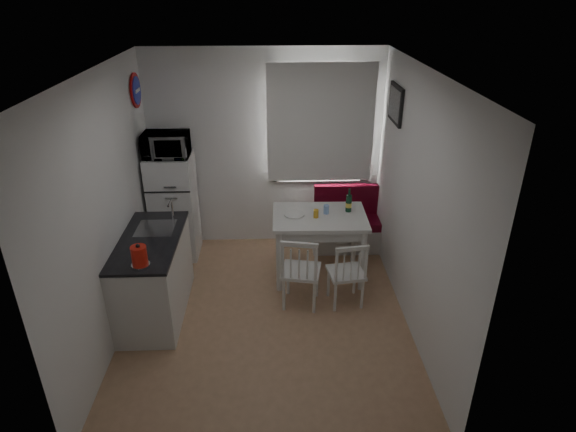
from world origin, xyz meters
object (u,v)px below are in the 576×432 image
at_px(bench, 356,228).
at_px(chair_right, 348,268).
at_px(kitchen_counter, 154,275).
at_px(fridge, 174,206).
at_px(wine_bottle, 349,200).
at_px(microwave, 166,145).
at_px(kettle, 139,256).
at_px(dining_table, 320,222).
at_px(chair_left, 302,266).

distance_m(bench, chair_right, 1.41).
distance_m(kitchen_counter, fridge, 1.27).
height_order(kitchen_counter, fridge, fridge).
xyz_separation_m(bench, wine_bottle, (-0.23, -0.60, 0.68)).
xyz_separation_m(microwave, kettle, (0.03, -1.73, -0.51)).
xyz_separation_m(dining_table, chair_left, (-0.25, -0.66, -0.19)).
height_order(kettle, wine_bottle, kettle).
bearing_deg(fridge, wine_bottle, -12.88).
bearing_deg(kitchen_counter, microwave, 89.06).
distance_m(microwave, kettle, 1.80).
distance_m(chair_left, microwave, 2.20).
height_order(bench, dining_table, bench).
bearing_deg(microwave, wine_bottle, -11.62).
height_order(dining_table, chair_right, dining_table).
distance_m(chair_right, wine_bottle, 0.89).
xyz_separation_m(bench, chair_left, (-0.83, -1.36, 0.26)).
xyz_separation_m(dining_table, kettle, (-1.78, -1.19, 0.29)).
xyz_separation_m(bench, microwave, (-2.39, -0.16, 1.24)).
relative_size(kettle, wine_bottle, 0.80).
distance_m(dining_table, wine_bottle, 0.43).
height_order(bench, chair_left, chair_left).
bearing_deg(chair_left, wine_bottle, 62.13).
relative_size(dining_table, kettle, 4.76).
relative_size(kitchen_counter, wine_bottle, 4.56).
xyz_separation_m(chair_right, kettle, (-2.03, -0.53, 0.52)).
height_order(kitchen_counter, chair_right, kitchen_counter).
height_order(kitchen_counter, dining_table, kitchen_counter).
bearing_deg(kitchen_counter, wine_bottle, 18.95).
height_order(bench, wine_bottle, wine_bottle).
relative_size(chair_right, fridge, 0.32).
bearing_deg(bench, kitchen_counter, -150.69).
relative_size(microwave, kettle, 2.31).
xyz_separation_m(dining_table, fridge, (-1.81, 0.59, -0.04)).
height_order(fridge, kettle, fridge).
height_order(fridge, microwave, microwave).
bearing_deg(wine_bottle, kitchen_counter, -161.05).
relative_size(kitchen_counter, dining_table, 1.19).
relative_size(microwave, wine_bottle, 1.86).
height_order(microwave, wine_bottle, microwave).
relative_size(dining_table, chair_right, 2.55).
xyz_separation_m(bench, fridge, (-2.39, -0.11, 0.41)).
bearing_deg(chair_right, wine_bottle, 74.32).
height_order(bench, chair_right, bench).
xyz_separation_m(chair_left, fridge, (-1.56, 1.26, 0.15)).
distance_m(dining_table, fridge, 1.91).
distance_m(dining_table, chair_left, 0.73).
bearing_deg(kitchen_counter, fridge, 89.10).
xyz_separation_m(microwave, wine_bottle, (2.16, -0.44, -0.56)).
relative_size(chair_right, kettle, 1.87).
distance_m(chair_left, chair_right, 0.50).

